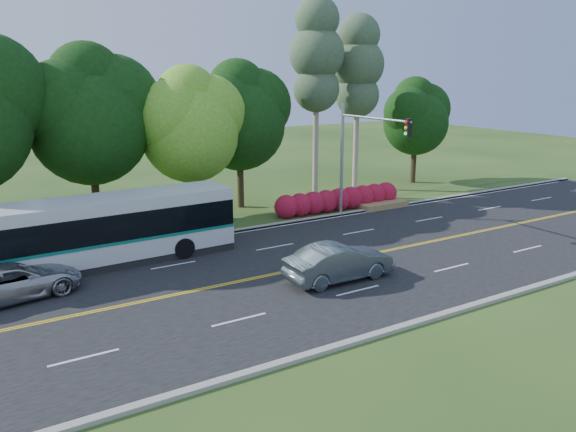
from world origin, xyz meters
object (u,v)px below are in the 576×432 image
transit_bus (104,232)px  suv (15,281)px  traffic_signal (361,145)px  sedan (339,262)px

transit_bus → suv: (-4.12, -2.33, -0.88)m
transit_bus → suv: transit_bus is taller
traffic_signal → sedan: size_ratio=1.43×
sedan → suv: bearing=68.2°
traffic_signal → suv: size_ratio=1.36×
sedan → traffic_signal: bearing=-42.4°
traffic_signal → transit_bus: 15.48m
traffic_signal → transit_bus: (-15.17, -0.10, -3.06)m
traffic_signal → suv: 19.83m
transit_bus → sedan: (8.23, -7.38, -0.78)m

